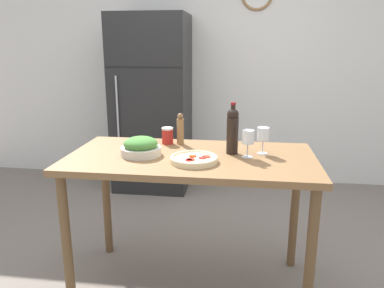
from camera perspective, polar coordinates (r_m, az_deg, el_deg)
ground_plane at (r=2.63m, az=-0.12°, el=-20.54°), size 14.00×14.00×0.00m
wall_back at (r=4.23m, az=3.88°, el=11.87°), size 6.40×0.09×2.60m
refrigerator at (r=4.02m, az=-6.12°, el=6.09°), size 0.77×0.65×1.83m
prep_counter at (r=2.27m, az=-0.13°, el=-4.32°), size 1.47×0.76×0.88m
wine_bottle at (r=2.25m, az=6.20°, el=2.15°), size 0.07×0.07×0.31m
wine_glass_near at (r=2.19m, az=8.52°, el=0.84°), size 0.07×0.07×0.16m
wine_glass_far at (r=2.28m, az=10.78°, el=1.31°), size 0.07×0.07×0.16m
pepper_mill at (r=2.47m, az=-1.79°, el=2.25°), size 0.05×0.05×0.21m
salad_bowl at (r=2.25m, az=-7.81°, el=-0.45°), size 0.24×0.24×0.11m
homemade_pizza at (r=2.10m, az=0.29°, el=-2.29°), size 0.27×0.27×0.04m
salt_canister at (r=2.49m, az=-3.75°, el=1.28°), size 0.08×0.08×0.11m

